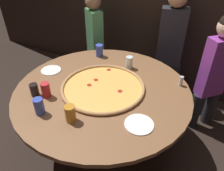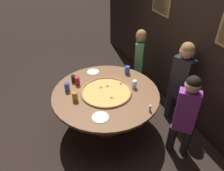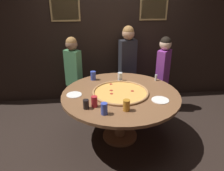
% 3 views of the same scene
% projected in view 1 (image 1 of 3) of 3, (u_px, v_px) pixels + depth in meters
% --- Properties ---
extents(ground_plane, '(24.00, 24.00, 0.00)m').
position_uv_depth(ground_plane, '(104.00, 141.00, 2.49)').
color(ground_plane, black).
extents(dining_table, '(1.65, 1.65, 0.74)m').
position_uv_depth(dining_table, '(103.00, 99.00, 2.13)').
color(dining_table, brown).
rests_on(dining_table, ground_plane).
extents(giant_pizza, '(0.79, 0.79, 0.03)m').
position_uv_depth(giant_pizza, '(103.00, 87.00, 2.06)').
color(giant_pizza, '#E5A84C').
rests_on(giant_pizza, dining_table).
extents(drink_cup_far_right, '(0.08, 0.08, 0.14)m').
position_uv_depth(drink_cup_far_right, '(70.00, 113.00, 1.68)').
color(drink_cup_far_right, '#BC7A23').
rests_on(drink_cup_far_right, dining_table).
extents(drink_cup_far_left, '(0.07, 0.07, 0.12)m').
position_uv_depth(drink_cup_far_left, '(34.00, 90.00, 1.95)').
color(drink_cup_far_left, black).
rests_on(drink_cup_far_left, dining_table).
extents(drink_cup_near_right, '(0.07, 0.07, 0.13)m').
position_uv_depth(drink_cup_near_right, '(129.00, 62.00, 2.33)').
color(drink_cup_near_right, silver).
rests_on(drink_cup_near_right, dining_table).
extents(drink_cup_front_edge, '(0.08, 0.08, 0.14)m').
position_uv_depth(drink_cup_front_edge, '(99.00, 51.00, 2.55)').
color(drink_cup_front_edge, '#384CB7').
rests_on(drink_cup_front_edge, dining_table).
extents(drink_cup_centre_back, '(0.08, 0.08, 0.14)m').
position_uv_depth(drink_cup_centre_back, '(39.00, 106.00, 1.74)').
color(drink_cup_centre_back, '#384CB7').
rests_on(drink_cup_centre_back, dining_table).
extents(drink_cup_near_left, '(0.08, 0.08, 0.14)m').
position_uv_depth(drink_cup_near_left, '(46.00, 90.00, 1.93)').
color(drink_cup_near_left, '#B22328').
rests_on(drink_cup_near_left, dining_table).
extents(white_plate_left_side, '(0.23, 0.23, 0.01)m').
position_uv_depth(white_plate_left_side, '(139.00, 124.00, 1.68)').
color(white_plate_left_side, white).
rests_on(white_plate_left_side, dining_table).
extents(white_plate_right_side, '(0.21, 0.21, 0.01)m').
position_uv_depth(white_plate_right_side, '(51.00, 70.00, 2.32)').
color(white_plate_right_side, white).
rests_on(white_plate_right_side, dining_table).
extents(condiment_shaker, '(0.04, 0.04, 0.10)m').
position_uv_depth(condiment_shaker, '(181.00, 81.00, 2.08)').
color(condiment_shaker, silver).
rests_on(condiment_shaker, dining_table).
extents(diner_far_right, '(0.32, 0.33, 1.36)m').
position_uv_depth(diner_far_right, '(215.00, 70.00, 2.28)').
color(diner_far_right, '#232328').
rests_on(diner_far_right, ground_plane).
extents(diner_side_left, '(0.35, 0.30, 1.36)m').
position_uv_depth(diner_side_left, '(95.00, 36.00, 3.02)').
color(diner_side_left, '#232328').
rests_on(diner_side_left, ground_plane).
extents(diner_side_right, '(0.39, 0.24, 1.49)m').
position_uv_depth(diner_side_right, '(171.00, 40.00, 2.71)').
color(diner_side_right, '#232328').
rests_on(diner_side_right, ground_plane).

